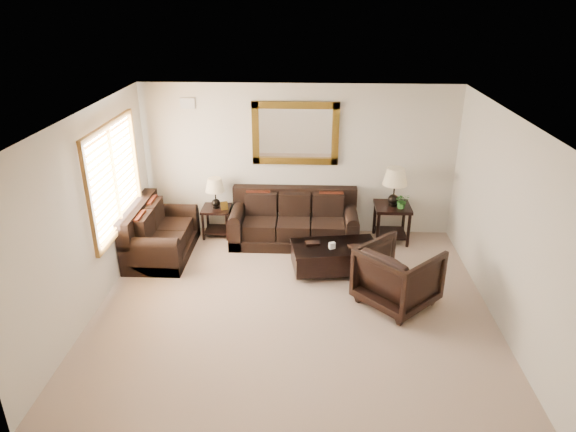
{
  "coord_description": "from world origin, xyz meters",
  "views": [
    {
      "loc": [
        0.2,
        -6.2,
        4.1
      ],
      "look_at": [
        -0.1,
        0.6,
        1.11
      ],
      "focal_mm": 32.0,
      "sensor_mm": 36.0,
      "label": 1
    }
  ],
  "objects_px": {
    "coffee_table": "(334,255)",
    "end_table_right": "(394,194)",
    "loveseat": "(158,236)",
    "sofa": "(294,223)",
    "end_table_left": "(216,199)",
    "armchair": "(398,273)"
  },
  "relations": [
    {
      "from": "loveseat",
      "to": "coffee_table",
      "type": "relative_size",
      "value": 1.11
    },
    {
      "from": "sofa",
      "to": "end_table_left",
      "type": "height_order",
      "value": "end_table_left"
    },
    {
      "from": "sofa",
      "to": "end_table_left",
      "type": "bearing_deg",
      "value": 174.05
    },
    {
      "from": "end_table_right",
      "to": "coffee_table",
      "type": "distance_m",
      "value": 1.68
    },
    {
      "from": "end_table_right",
      "to": "armchair",
      "type": "distance_m",
      "value": 2.09
    },
    {
      "from": "coffee_table",
      "to": "armchair",
      "type": "xyz_separation_m",
      "value": [
        0.85,
        -0.88,
        0.2
      ]
    },
    {
      "from": "coffee_table",
      "to": "sofa",
      "type": "bearing_deg",
      "value": 112.78
    },
    {
      "from": "sofa",
      "to": "end_table_left",
      "type": "distance_m",
      "value": 1.46
    },
    {
      "from": "sofa",
      "to": "end_table_right",
      "type": "bearing_deg",
      "value": 2.98
    },
    {
      "from": "armchair",
      "to": "sofa",
      "type": "bearing_deg",
      "value": -6.05
    },
    {
      "from": "loveseat",
      "to": "end_table_left",
      "type": "xyz_separation_m",
      "value": [
        0.85,
        0.78,
        0.39
      ]
    },
    {
      "from": "end_table_left",
      "to": "end_table_right",
      "type": "bearing_deg",
      "value": -1.04
    },
    {
      "from": "sofa",
      "to": "end_table_right",
      "type": "height_order",
      "value": "end_table_right"
    },
    {
      "from": "sofa",
      "to": "end_table_right",
      "type": "relative_size",
      "value": 1.64
    },
    {
      "from": "sofa",
      "to": "armchair",
      "type": "height_order",
      "value": "armchair"
    },
    {
      "from": "coffee_table",
      "to": "end_table_right",
      "type": "bearing_deg",
      "value": 38.82
    },
    {
      "from": "loveseat",
      "to": "armchair",
      "type": "xyz_separation_m",
      "value": [
        3.78,
        -1.32,
        0.16
      ]
    },
    {
      "from": "loveseat",
      "to": "end_table_right",
      "type": "height_order",
      "value": "end_table_right"
    },
    {
      "from": "sofa",
      "to": "armchair",
      "type": "relative_size",
      "value": 2.28
    },
    {
      "from": "end_table_left",
      "to": "coffee_table",
      "type": "height_order",
      "value": "end_table_left"
    },
    {
      "from": "end_table_left",
      "to": "coffee_table",
      "type": "relative_size",
      "value": 0.77
    },
    {
      "from": "armchair",
      "to": "end_table_right",
      "type": "bearing_deg",
      "value": -49.54
    }
  ]
}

